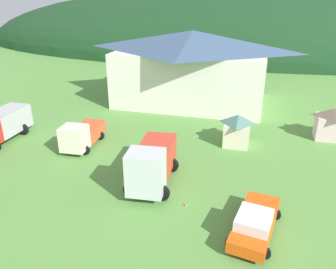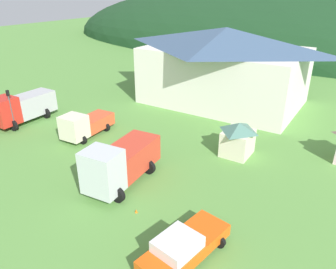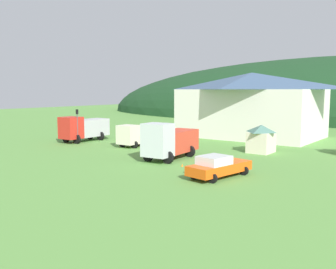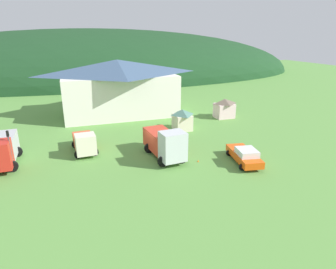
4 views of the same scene
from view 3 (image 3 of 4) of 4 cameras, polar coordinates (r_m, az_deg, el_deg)
ground_plane at (r=36.78m, az=0.65°, el=-3.31°), size 200.00×200.00×0.00m
depot_building at (r=53.26m, az=12.38°, el=4.52°), size 18.90×12.69×8.75m
play_shed_cream at (r=39.95m, az=13.81°, el=-0.56°), size 2.41×2.78×2.86m
crane_truck_red at (r=48.49m, az=-12.62°, el=0.99°), size 3.17×6.56×3.17m
light_truck_cream at (r=43.49m, az=-4.88°, el=-0.15°), size 2.75×5.55×2.51m
tow_truck_silver at (r=35.07m, az=0.16°, el=-0.93°), size 3.56×6.78×3.48m
service_pickup_orange at (r=28.17m, az=7.56°, el=-4.74°), size 3.03×5.62×1.66m
traffic_light_west at (r=46.36m, az=-13.46°, el=1.73°), size 0.20×0.32×4.11m
traffic_cone_near_pickup at (r=32.03m, az=2.15°, el=-4.82°), size 0.36×0.36×0.47m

